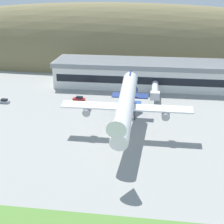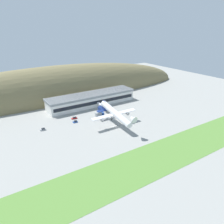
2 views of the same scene
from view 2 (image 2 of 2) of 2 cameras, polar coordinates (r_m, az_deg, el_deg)
ground_plane at (r=162.70m, az=0.92°, el=-3.98°), size 427.37×427.37×0.00m
grass_strip_foreground at (r=131.85m, az=12.43°, el=-11.24°), size 384.63×28.68×0.08m
hill_backdrop at (r=235.31m, az=-15.11°, el=3.55°), size 336.16×50.39×65.86m
terminal_building at (r=206.68m, az=-5.31°, el=3.55°), size 85.36×19.19×11.08m
jetway_0 at (r=192.91m, az=-2.40°, el=1.55°), size 3.38×16.74×5.43m
cargo_airplane at (r=161.63m, az=0.77°, el=-0.38°), size 37.93×46.41×12.27m
service_car_0 at (r=179.15m, az=-9.81°, el=-1.58°), size 4.76×2.31×1.48m
service_car_1 at (r=172.47m, az=-9.57°, el=-2.50°), size 3.65×1.92×1.57m
service_car_2 at (r=165.49m, az=-17.59°, el=-4.36°), size 4.19×1.97×1.59m
fuel_truck at (r=182.12m, az=-3.32°, el=-0.56°), size 7.89×2.60×3.31m
traffic_cone_0 at (r=192.40m, az=2.84°, el=0.30°), size 0.52×0.52×0.58m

